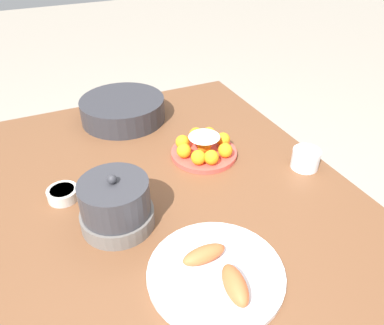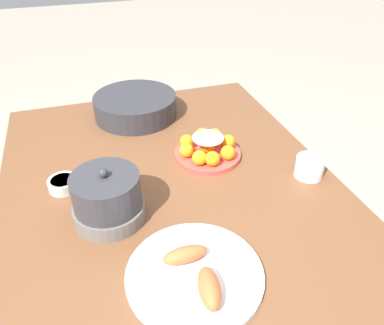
{
  "view_description": "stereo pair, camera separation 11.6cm",
  "coord_description": "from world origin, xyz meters",
  "px_view_note": "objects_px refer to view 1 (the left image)",
  "views": [
    {
      "loc": [
        -0.79,
        0.32,
        1.41
      ],
      "look_at": [
        0.07,
        -0.08,
        0.74
      ],
      "focal_mm": 35.0,
      "sensor_mm": 36.0,
      "label": 1
    },
    {
      "loc": [
        -0.83,
        0.21,
        1.41
      ],
      "look_at": [
        0.07,
        -0.08,
        0.74
      ],
      "focal_mm": 35.0,
      "sensor_mm": 36.0,
      "label": 2
    }
  ],
  "objects_px": {
    "dining_table": "(179,214)",
    "sauce_bowl": "(63,194)",
    "seafood_platter": "(217,273)",
    "cup_near": "(305,159)",
    "cake_plate": "(204,148)",
    "serving_bowl": "(123,109)",
    "warming_pot": "(116,205)"
  },
  "relations": [
    {
      "from": "dining_table",
      "to": "sauce_bowl",
      "type": "relative_size",
      "value": 15.61
    },
    {
      "from": "seafood_platter",
      "to": "cup_near",
      "type": "distance_m",
      "value": 0.53
    },
    {
      "from": "cake_plate",
      "to": "cup_near",
      "type": "distance_m",
      "value": 0.33
    },
    {
      "from": "serving_bowl",
      "to": "warming_pot",
      "type": "height_order",
      "value": "warming_pot"
    },
    {
      "from": "dining_table",
      "to": "serving_bowl",
      "type": "distance_m",
      "value": 0.52
    },
    {
      "from": "serving_bowl",
      "to": "sauce_bowl",
      "type": "bearing_deg",
      "value": 143.12
    },
    {
      "from": "cake_plate",
      "to": "warming_pot",
      "type": "xyz_separation_m",
      "value": [
        -0.2,
        0.35,
        0.04
      ]
    },
    {
      "from": "dining_table",
      "to": "sauce_bowl",
      "type": "height_order",
      "value": "sauce_bowl"
    },
    {
      "from": "dining_table",
      "to": "cake_plate",
      "type": "xyz_separation_m",
      "value": [
        0.15,
        -0.16,
        0.11
      ]
    },
    {
      "from": "cup_near",
      "to": "warming_pot",
      "type": "relative_size",
      "value": 0.46
    },
    {
      "from": "dining_table",
      "to": "cup_near",
      "type": "relative_size",
      "value": 15.69
    },
    {
      "from": "cup_near",
      "to": "serving_bowl",
      "type": "bearing_deg",
      "value": 38.36
    },
    {
      "from": "cake_plate",
      "to": "warming_pot",
      "type": "relative_size",
      "value": 1.15
    },
    {
      "from": "cake_plate",
      "to": "warming_pot",
      "type": "distance_m",
      "value": 0.4
    },
    {
      "from": "dining_table",
      "to": "cup_near",
      "type": "xyz_separation_m",
      "value": [
        -0.05,
        -0.42,
        0.11
      ]
    },
    {
      "from": "seafood_platter",
      "to": "cup_near",
      "type": "bearing_deg",
      "value": -60.05
    },
    {
      "from": "dining_table",
      "to": "warming_pot",
      "type": "xyz_separation_m",
      "value": [
        -0.05,
        0.19,
        0.15
      ]
    },
    {
      "from": "cake_plate",
      "to": "sauce_bowl",
      "type": "relative_size",
      "value": 2.51
    },
    {
      "from": "dining_table",
      "to": "cake_plate",
      "type": "relative_size",
      "value": 6.23
    },
    {
      "from": "dining_table",
      "to": "cup_near",
      "type": "bearing_deg",
      "value": -96.47
    },
    {
      "from": "serving_bowl",
      "to": "warming_pot",
      "type": "xyz_separation_m",
      "value": [
        -0.56,
        0.18,
        0.02
      ]
    },
    {
      "from": "serving_bowl",
      "to": "cup_near",
      "type": "distance_m",
      "value": 0.71
    },
    {
      "from": "cake_plate",
      "to": "serving_bowl",
      "type": "bearing_deg",
      "value": 25.88
    },
    {
      "from": "cake_plate",
      "to": "cup_near",
      "type": "xyz_separation_m",
      "value": [
        -0.2,
        -0.26,
        0.0
      ]
    },
    {
      "from": "warming_pot",
      "to": "seafood_platter",
      "type": "bearing_deg",
      "value": -148.74
    },
    {
      "from": "serving_bowl",
      "to": "seafood_platter",
      "type": "height_order",
      "value": "serving_bowl"
    },
    {
      "from": "seafood_platter",
      "to": "cup_near",
      "type": "relative_size",
      "value": 3.61
    },
    {
      "from": "dining_table",
      "to": "warming_pot",
      "type": "height_order",
      "value": "warming_pot"
    },
    {
      "from": "dining_table",
      "to": "seafood_platter",
      "type": "height_order",
      "value": "seafood_platter"
    },
    {
      "from": "serving_bowl",
      "to": "cup_near",
      "type": "height_order",
      "value": "serving_bowl"
    },
    {
      "from": "serving_bowl",
      "to": "seafood_platter",
      "type": "distance_m",
      "value": 0.82
    },
    {
      "from": "cake_plate",
      "to": "dining_table",
      "type": "bearing_deg",
      "value": 133.54
    }
  ]
}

